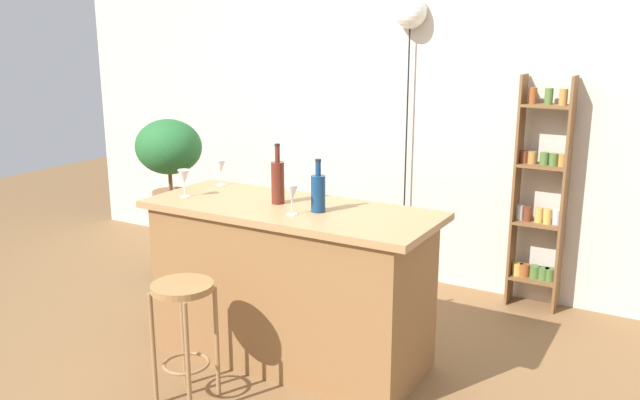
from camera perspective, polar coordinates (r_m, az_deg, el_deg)
name	(u,v)px	position (r m, az deg, el deg)	size (l,w,h in m)	color
ground	(263,379)	(3.86, -4.89, -14.92)	(12.00, 12.00, 0.00)	brown
back_wall	(407,97)	(5.11, 7.46, 8.73)	(6.40, 0.10, 2.80)	beige
kitchen_counter	(291,283)	(3.89, -2.50, -7.09)	(1.68, 0.68, 0.92)	olive
bar_stool	(184,315)	(3.51, -11.53, -9.60)	(0.32, 0.32, 0.65)	#997047
spice_shelf	(540,198)	(4.76, 18.20, 0.13)	(0.34, 0.18, 1.60)	brown
plant_stool	(174,246)	(5.41, -12.33, -3.81)	(0.32, 0.32, 0.47)	#2D2823
potted_plant	(169,155)	(5.24, -12.74, 3.75)	(0.53, 0.47, 0.77)	#935B3D
bottle_sauce_amber	(278,181)	(3.79, -3.62, 1.62)	(0.07, 0.07, 0.34)	#5B2319
bottle_olive_oil	(318,192)	(3.61, -0.16, 0.68)	(0.08, 0.08, 0.29)	navy
wine_glass_left	(220,167)	(4.29, -8.48, 2.79)	(0.07, 0.07, 0.16)	silver
wine_glass_center	(292,193)	(3.55, -2.41, 0.56)	(0.07, 0.07, 0.16)	silver
wine_glass_right	(184,178)	(4.02, -11.51, 1.89)	(0.07, 0.07, 0.16)	silver
pendant_globe_light	(410,15)	(4.97, 7.70, 15.36)	(0.24, 0.24, 2.13)	black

